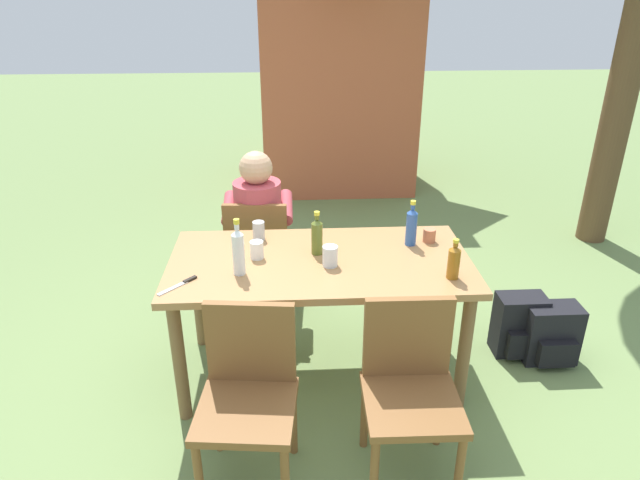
# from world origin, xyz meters

# --- Properties ---
(ground_plane) EXTENTS (24.00, 24.00, 0.00)m
(ground_plane) POSITION_xyz_m (0.00, 0.00, 0.00)
(ground_plane) COLOR #6B844C
(dining_table) EXTENTS (1.68, 0.85, 0.77)m
(dining_table) POSITION_xyz_m (0.00, 0.00, 0.67)
(dining_table) COLOR #A37547
(dining_table) RESTS_ON ground_plane
(chair_far_left) EXTENTS (0.47, 0.47, 0.87)m
(chair_far_left) POSITION_xyz_m (-0.38, 0.73, 0.49)
(chair_far_left) COLOR brown
(chair_far_left) RESTS_ON ground_plane
(chair_near_left) EXTENTS (0.48, 0.48, 0.87)m
(chair_near_left) POSITION_xyz_m (-0.37, -0.73, 0.49)
(chair_near_left) COLOR brown
(chair_near_left) RESTS_ON ground_plane
(chair_near_right) EXTENTS (0.45, 0.45, 0.87)m
(chair_near_right) POSITION_xyz_m (0.38, -0.73, 0.49)
(chair_near_right) COLOR brown
(chair_near_right) RESTS_ON ground_plane
(person_in_white_shirt) EXTENTS (0.47, 0.61, 1.18)m
(person_in_white_shirt) POSITION_xyz_m (-0.38, 0.84, 0.66)
(person_in_white_shirt) COLOR #B7424C
(person_in_white_shirt) RESTS_ON ground_plane
(bottle_amber) EXTENTS (0.06, 0.06, 0.22)m
(bottle_amber) POSITION_xyz_m (0.68, -0.25, 0.87)
(bottle_amber) COLOR #996019
(bottle_amber) RESTS_ON dining_table
(bottle_clear) EXTENTS (0.06, 0.06, 0.31)m
(bottle_clear) POSITION_xyz_m (-0.43, -0.14, 0.91)
(bottle_clear) COLOR white
(bottle_clear) RESTS_ON dining_table
(bottle_olive) EXTENTS (0.06, 0.06, 0.26)m
(bottle_olive) POSITION_xyz_m (-0.01, 0.08, 0.88)
(bottle_olive) COLOR #566623
(bottle_olive) RESTS_ON dining_table
(bottle_blue) EXTENTS (0.06, 0.06, 0.27)m
(bottle_blue) POSITION_xyz_m (0.54, 0.17, 0.89)
(bottle_blue) COLOR #2D56A3
(bottle_blue) RESTS_ON dining_table
(cup_steel) EXTENTS (0.07, 0.07, 0.11)m
(cup_steel) POSITION_xyz_m (-0.35, 0.29, 0.83)
(cup_steel) COLOR #B2B7BC
(cup_steel) RESTS_ON dining_table
(cup_glass) EXTENTS (0.08, 0.08, 0.11)m
(cup_glass) POSITION_xyz_m (0.05, -0.07, 0.83)
(cup_glass) COLOR silver
(cup_glass) RESTS_ON dining_table
(cup_white) EXTENTS (0.08, 0.08, 0.10)m
(cup_white) POSITION_xyz_m (-0.35, 0.04, 0.82)
(cup_white) COLOR white
(cup_white) RESTS_ON dining_table
(cup_terracotta) EXTENTS (0.07, 0.07, 0.08)m
(cup_terracotta) POSITION_xyz_m (0.66, 0.20, 0.81)
(cup_terracotta) COLOR #BC6B47
(cup_terracotta) RESTS_ON dining_table
(table_knife) EXTENTS (0.18, 0.19, 0.01)m
(table_knife) POSITION_xyz_m (-0.73, -0.25, 0.78)
(table_knife) COLOR silver
(table_knife) RESTS_ON dining_table
(backpack_by_near_side) EXTENTS (0.33, 0.25, 0.38)m
(backpack_by_near_side) POSITION_xyz_m (1.44, 0.04, 0.18)
(backpack_by_near_side) COLOR black
(backpack_by_near_side) RESTS_ON ground_plane
(backpack_by_far_side) EXTENTS (0.30, 0.24, 0.40)m
(backpack_by_far_side) POSITION_xyz_m (1.27, 0.13, 0.20)
(backpack_by_far_side) COLOR black
(backpack_by_far_side) RESTS_ON ground_plane
(brick_kiosk) EXTENTS (1.88, 1.63, 2.82)m
(brick_kiosk) POSITION_xyz_m (0.39, 3.65, 1.48)
(brick_kiosk) COLOR #B25638
(brick_kiosk) RESTS_ON ground_plane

